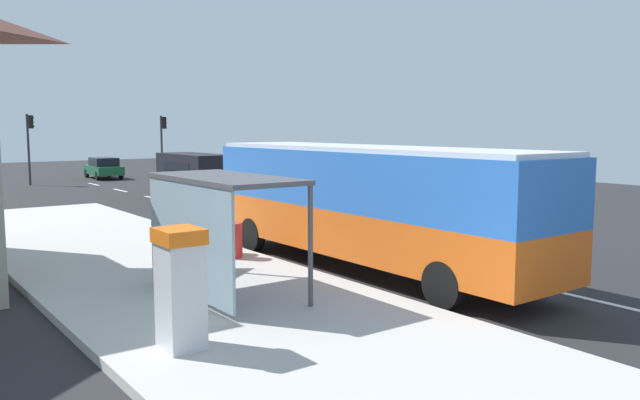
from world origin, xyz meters
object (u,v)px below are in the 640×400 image
(ticket_machine, at_px, (180,287))
(recycling_bin_green, at_px, (221,237))
(recycling_bin_red, at_px, (233,240))
(traffic_light_far_side, at_px, (30,138))
(bus, at_px, (366,199))
(bus_shelter, at_px, (212,205))
(white_van, at_px, (194,172))
(sedan_near, at_px, (103,168))
(traffic_light_near_side, at_px, (163,137))

(ticket_machine, xyz_separation_m, recycling_bin_green, (4.10, 6.49, -0.52))
(recycling_bin_red, distance_m, traffic_light_far_side, 28.75)
(recycling_bin_red, relative_size, recycling_bin_green, 1.00)
(recycling_bin_green, bearing_deg, recycling_bin_red, -90.00)
(traffic_light_far_side, bearing_deg, bus, -87.47)
(bus_shelter, bearing_deg, bus, 6.65)
(white_van, bearing_deg, bus, -101.91)
(sedan_near, relative_size, traffic_light_near_side, 1.00)
(traffic_light_near_side, distance_m, bus_shelter, 33.23)
(sedan_near, relative_size, traffic_light_far_side, 0.99)
(recycling_bin_red, relative_size, traffic_light_far_side, 0.21)
(bus, xyz_separation_m, sedan_near, (4.01, 33.75, -1.05))
(recycling_bin_red, relative_size, bus_shelter, 0.24)
(ticket_machine, relative_size, recycling_bin_green, 2.04)
(recycling_bin_red, bearing_deg, ticket_machine, -125.30)
(ticket_machine, relative_size, traffic_light_near_side, 0.43)
(sedan_near, relative_size, bus_shelter, 1.12)
(sedan_near, distance_m, bus_shelter, 35.41)
(ticket_machine, height_order, traffic_light_near_side, traffic_light_near_side)
(white_van, xyz_separation_m, traffic_light_far_side, (-5.29, 12.71, 1.69))
(bus, bearing_deg, white_van, 78.09)
(sedan_near, bearing_deg, bus_shelter, -104.25)
(recycling_bin_green, distance_m, bus_shelter, 4.69)
(sedan_near, height_order, traffic_light_near_side, traffic_light_near_side)
(recycling_bin_green, bearing_deg, ticket_machine, -122.28)
(traffic_light_near_side, bearing_deg, recycling_bin_red, -109.23)
(ticket_machine, bearing_deg, sedan_near, 73.98)
(traffic_light_far_side, distance_m, bus_shelter, 31.99)
(sedan_near, bearing_deg, ticket_machine, -106.02)
(recycling_bin_green, bearing_deg, bus_shelter, -119.70)
(bus, xyz_separation_m, traffic_light_near_side, (7.22, 30.46, 1.18))
(recycling_bin_green, bearing_deg, traffic_light_near_side, 70.31)
(bus, height_order, recycling_bin_red, bus)
(traffic_light_near_side, bearing_deg, bus_shelter, -111.03)
(ticket_machine, bearing_deg, recycling_bin_green, 57.72)
(sedan_near, height_order, ticket_machine, ticket_machine)
(ticket_machine, bearing_deg, bus, 25.62)
(traffic_light_near_side, relative_size, traffic_light_far_side, 0.99)
(ticket_machine, xyz_separation_m, traffic_light_far_side, (5.21, 34.42, 1.87))
(white_van, xyz_separation_m, recycling_bin_red, (-6.40, -15.91, -0.69))
(white_van, relative_size, traffic_light_far_side, 1.15)
(bus, xyz_separation_m, bus_shelter, (-4.70, -0.55, 0.25))
(recycling_bin_green, height_order, bus_shelter, bus_shelter)
(ticket_machine, height_order, recycling_bin_red, ticket_machine)
(traffic_light_near_side, bearing_deg, sedan_near, 134.24)
(recycling_bin_green, distance_m, traffic_light_far_side, 28.05)
(white_van, height_order, bus_shelter, bus_shelter)
(bus, distance_m, white_van, 18.96)
(bus, height_order, traffic_light_far_side, traffic_light_far_side)
(sedan_near, xyz_separation_m, traffic_light_near_side, (3.21, -3.30, 2.23))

